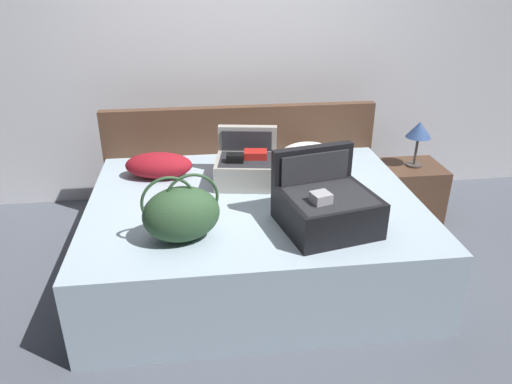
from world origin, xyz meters
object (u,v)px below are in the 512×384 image
(bed, at_px, (254,234))
(table_lamp, at_px, (419,132))
(pillow_near_headboard, at_px, (159,165))
(hard_case_large, at_px, (326,205))
(duffel_bag, at_px, (181,213))
(hard_case_medium, at_px, (247,166))
(nightstand, at_px, (410,192))
(pillow_center_head, at_px, (307,153))

(bed, distance_m, table_lamp, 1.49)
(bed, height_order, pillow_near_headboard, pillow_near_headboard)
(bed, xyz_separation_m, hard_case_large, (0.36, -0.40, 0.39))
(duffel_bag, bearing_deg, bed, 45.47)
(hard_case_medium, relative_size, nightstand, 1.01)
(hard_case_medium, bearing_deg, bed, -77.84)
(hard_case_medium, xyz_separation_m, duffel_bag, (-0.42, -0.71, 0.04))
(nightstand, bearing_deg, pillow_near_headboard, -175.88)
(hard_case_large, distance_m, pillow_near_headboard, 1.26)
(hard_case_large, bearing_deg, table_lamp, 32.61)
(pillow_near_headboard, height_order, table_lamp, table_lamp)
(duffel_bag, relative_size, pillow_center_head, 1.18)
(pillow_near_headboard, bearing_deg, hard_case_medium, -13.64)
(duffel_bag, xyz_separation_m, table_lamp, (1.74, 0.99, 0.05))
(table_lamp, bearing_deg, bed, -157.15)
(hard_case_medium, xyz_separation_m, pillow_near_headboard, (-0.59, 0.14, -0.03))
(nightstand, bearing_deg, bed, -157.15)
(duffel_bag, bearing_deg, table_lamp, 29.69)
(duffel_bag, bearing_deg, nightstand, 29.69)
(duffel_bag, height_order, nightstand, duffel_bag)
(pillow_near_headboard, bearing_deg, duffel_bag, -78.81)
(duffel_bag, height_order, table_lamp, duffel_bag)
(pillow_center_head, bearing_deg, pillow_near_headboard, -172.12)
(nightstand, bearing_deg, duffel_bag, -150.31)
(table_lamp, bearing_deg, pillow_center_head, 179.33)
(hard_case_medium, height_order, nightstand, hard_case_medium)
(bed, relative_size, pillow_near_headboard, 4.47)
(bed, distance_m, pillow_near_headboard, 0.81)
(bed, height_order, hard_case_large, hard_case_large)
(hard_case_medium, bearing_deg, duffel_bag, -111.50)
(table_lamp, bearing_deg, duffel_bag, -150.31)
(nightstand, xyz_separation_m, table_lamp, (0.00, 0.00, 0.50))
(table_lamp, bearing_deg, hard_case_medium, -168.00)
(hard_case_medium, bearing_deg, hard_case_large, -52.15)
(bed, xyz_separation_m, pillow_near_headboard, (-0.60, 0.41, 0.35))
(pillow_center_head, bearing_deg, table_lamp, -0.67)
(hard_case_large, relative_size, pillow_near_headboard, 1.25)
(bed, xyz_separation_m, pillow_center_head, (0.46, 0.56, 0.33))
(hard_case_medium, xyz_separation_m, nightstand, (1.32, 0.28, -0.41))
(pillow_center_head, distance_m, nightstand, 0.92)
(bed, xyz_separation_m, duffel_bag, (-0.43, -0.44, 0.42))
(duffel_bag, relative_size, pillow_near_headboard, 0.99)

